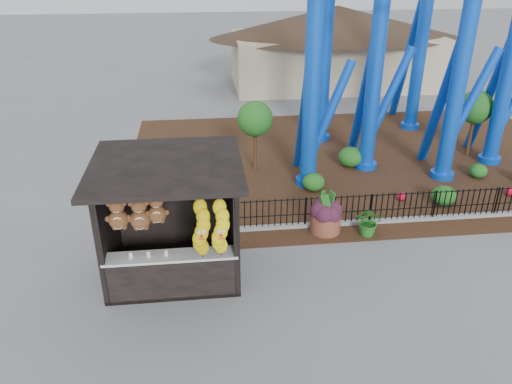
{
  "coord_description": "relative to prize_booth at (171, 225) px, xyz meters",
  "views": [
    {
      "loc": [
        -2.14,
        -9.75,
        7.54
      ],
      "look_at": [
        -0.85,
        1.5,
        2.0
      ],
      "focal_mm": 35.0,
      "sensor_mm": 36.0,
      "label": 1
    }
  ],
  "objects": [
    {
      "name": "ground",
      "position": [
        2.98,
        -0.9,
        -1.53
      ],
      "size": [
        120.0,
        120.0,
        0.0
      ],
      "primitive_type": "plane",
      "color": "slate",
      "rests_on": "ground"
    },
    {
      "name": "potted_plant",
      "position": [
        5.52,
        1.45,
        -1.08
      ],
      "size": [
        1.01,
        0.95,
        0.89
      ],
      "primitive_type": "imported",
      "rotation": [
        0.0,
        0.0,
        -0.39
      ],
      "color": "#2C5C1B",
      "rests_on": "ground"
    },
    {
      "name": "planter_foliage",
      "position": [
        4.32,
        1.8,
        -0.65
      ],
      "size": [
        0.7,
        0.7,
        0.64
      ],
      "primitive_type": "ellipsoid",
      "color": "#351525",
      "rests_on": "terracotta_planter"
    },
    {
      "name": "mulch_bed",
      "position": [
        6.98,
        7.1,
        -1.52
      ],
      "size": [
        18.0,
        12.0,
        0.02
      ],
      "primitive_type": "cube",
      "color": "#331E11",
      "rests_on": "ground"
    },
    {
      "name": "curb",
      "position": [
        6.98,
        2.1,
        -1.47
      ],
      "size": [
        18.0,
        0.18,
        0.12
      ],
      "primitive_type": "cube",
      "color": "gray",
      "rests_on": "ground"
    },
    {
      "name": "picket_fence",
      "position": [
        7.88,
        2.1,
        -1.03
      ],
      "size": [
        12.2,
        0.06,
        1.0
      ],
      "primitive_type": null,
      "color": "black",
      "rests_on": "ground"
    },
    {
      "name": "pavilion",
      "position": [
        8.98,
        19.1,
        1.54
      ],
      "size": [
        15.0,
        15.0,
        4.8
      ],
      "color": "#BFAD8C",
      "rests_on": "ground"
    },
    {
      "name": "landscaping",
      "position": [
        7.62,
        4.89,
        -1.2
      ],
      "size": [
        8.25,
        4.31,
        0.75
      ],
      "color": "#1E5B1A",
      "rests_on": "mulch_bed"
    },
    {
      "name": "terracotta_planter",
      "position": [
        4.32,
        1.8,
        -1.25
      ],
      "size": [
        1.01,
        1.01,
        0.56
      ],
      "primitive_type": "cylinder",
      "rotation": [
        0.0,
        0.0,
        0.14
      ],
      "color": "brown",
      "rests_on": "ground"
    },
    {
      "name": "prize_booth",
      "position": [
        0.0,
        0.0,
        0.0
      ],
      "size": [
        3.5,
        3.4,
        3.12
      ],
      "color": "black",
      "rests_on": "ground"
    }
  ]
}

